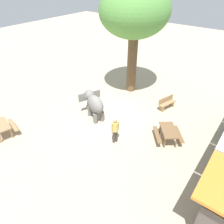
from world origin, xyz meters
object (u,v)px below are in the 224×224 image
(elephant, at_px, (94,103))
(picnic_table_near, at_px, (2,127))
(person_handler, at_px, (115,129))
(wooden_bench, at_px, (167,102))
(shade_tree_main, at_px, (135,12))
(picnic_table_far, at_px, (168,132))

(elephant, height_order, picnic_table_near, elephant)
(person_handler, distance_m, wooden_bench, 5.14)
(person_handler, height_order, picnic_table_near, person_handler)
(person_handler, bearing_deg, elephant, -0.01)
(elephant, xyz_separation_m, picnic_table_near, (4.78, -3.05, -0.44))
(wooden_bench, relative_size, picnic_table_near, 0.80)
(elephant, xyz_separation_m, wooden_bench, (-3.83, 3.43, -0.55))
(elephant, height_order, shade_tree_main, shade_tree_main)
(picnic_table_near, distance_m, picnic_table_far, 9.74)
(shade_tree_main, height_order, picnic_table_far, shade_tree_main)
(elephant, bearing_deg, picnic_table_far, -146.64)
(picnic_table_far, bearing_deg, elephant, -120.45)
(shade_tree_main, relative_size, picnic_table_far, 3.71)
(wooden_bench, height_order, picnic_table_near, wooden_bench)
(elephant, height_order, person_handler, person_handler)
(person_handler, bearing_deg, wooden_bench, -74.01)
(person_handler, height_order, shade_tree_main, shade_tree_main)
(picnic_table_near, relative_size, picnic_table_far, 0.87)
(shade_tree_main, distance_m, wooden_bench, 6.51)
(person_handler, height_order, picnic_table_far, person_handler)
(shade_tree_main, bearing_deg, elephant, 1.46)
(picnic_table_far, bearing_deg, picnic_table_near, -94.42)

